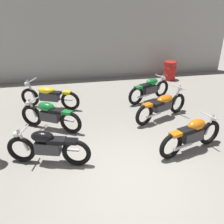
{
  "coord_description": "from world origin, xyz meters",
  "views": [
    {
      "loc": [
        -1.22,
        -3.85,
        3.49
      ],
      "look_at": [
        0.0,
        2.19,
        0.55
      ],
      "focal_mm": 38.36,
      "sensor_mm": 36.0,
      "label": 1
    }
  ],
  "objects_px": {
    "motorcycle_left_row_1": "(50,115)",
    "motorcycle_right_row_1": "(162,105)",
    "motorcycle_left_row_2": "(49,96)",
    "oil_drum": "(170,71)",
    "motorcycle_right_row_2": "(150,89)",
    "motorcycle_right_row_0": "(192,135)",
    "motorcycle_left_row_0": "(48,146)"
  },
  "relations": [
    {
      "from": "motorcycle_left_row_1",
      "to": "motorcycle_right_row_1",
      "type": "distance_m",
      "value": 3.44
    },
    {
      "from": "motorcycle_left_row_2",
      "to": "motorcycle_right_row_2",
      "type": "bearing_deg",
      "value": -0.45
    },
    {
      "from": "motorcycle_left_row_1",
      "to": "motorcycle_left_row_2",
      "type": "xyz_separation_m",
      "value": [
        -0.08,
        1.56,
        -0.01
      ]
    },
    {
      "from": "motorcycle_left_row_1",
      "to": "motorcycle_left_row_2",
      "type": "bearing_deg",
      "value": 92.81
    },
    {
      "from": "motorcycle_left_row_1",
      "to": "motorcycle_left_row_2",
      "type": "height_order",
      "value": "motorcycle_left_row_2"
    },
    {
      "from": "motorcycle_right_row_0",
      "to": "motorcycle_right_row_2",
      "type": "relative_size",
      "value": 1.04
    },
    {
      "from": "motorcycle_left_row_2",
      "to": "motorcycle_right_row_0",
      "type": "xyz_separation_m",
      "value": [
        3.54,
        -3.36,
        0.01
      ]
    },
    {
      "from": "motorcycle_right_row_2",
      "to": "oil_drum",
      "type": "height_order",
      "value": "motorcycle_right_row_2"
    },
    {
      "from": "motorcycle_left_row_2",
      "to": "motorcycle_right_row_0",
      "type": "bearing_deg",
      "value": -43.47
    },
    {
      "from": "motorcycle_left_row_2",
      "to": "motorcycle_right_row_0",
      "type": "relative_size",
      "value": 1.06
    },
    {
      "from": "motorcycle_left_row_0",
      "to": "motorcycle_right_row_2",
      "type": "relative_size",
      "value": 1.04
    },
    {
      "from": "motorcycle_left_row_2",
      "to": "motorcycle_right_row_1",
      "type": "xyz_separation_m",
      "value": [
        3.51,
        -1.53,
        0.0
      ]
    },
    {
      "from": "motorcycle_left_row_0",
      "to": "motorcycle_left_row_1",
      "type": "xyz_separation_m",
      "value": [
        0.0,
        1.63,
        0.0
      ]
    },
    {
      "from": "motorcycle_right_row_1",
      "to": "motorcycle_left_row_2",
      "type": "bearing_deg",
      "value": 156.53
    },
    {
      "from": "motorcycle_left_row_1",
      "to": "motorcycle_right_row_1",
      "type": "xyz_separation_m",
      "value": [
        3.44,
        0.03,
        -0.01
      ]
    },
    {
      "from": "motorcycle_right_row_1",
      "to": "motorcycle_right_row_2",
      "type": "xyz_separation_m",
      "value": [
        0.11,
        1.5,
        0.01
      ]
    },
    {
      "from": "oil_drum",
      "to": "motorcycle_right_row_1",
      "type": "bearing_deg",
      "value": -116.74
    },
    {
      "from": "motorcycle_left_row_0",
      "to": "motorcycle_right_row_2",
      "type": "bearing_deg",
      "value": 41.67
    },
    {
      "from": "motorcycle_left_row_0",
      "to": "motorcycle_right_row_1",
      "type": "height_order",
      "value": "motorcycle_right_row_1"
    },
    {
      "from": "motorcycle_left_row_0",
      "to": "motorcycle_right_row_2",
      "type": "height_order",
      "value": "same"
    },
    {
      "from": "motorcycle_right_row_2",
      "to": "motorcycle_left_row_2",
      "type": "bearing_deg",
      "value": 179.55
    },
    {
      "from": "motorcycle_left_row_2",
      "to": "motorcycle_right_row_2",
      "type": "relative_size",
      "value": 1.1
    },
    {
      "from": "motorcycle_left_row_2",
      "to": "motorcycle_right_row_1",
      "type": "bearing_deg",
      "value": -23.47
    },
    {
      "from": "motorcycle_right_row_1",
      "to": "motorcycle_right_row_2",
      "type": "distance_m",
      "value": 1.5
    },
    {
      "from": "motorcycle_right_row_1",
      "to": "motorcycle_right_row_2",
      "type": "relative_size",
      "value": 1.09
    },
    {
      "from": "motorcycle_left_row_0",
      "to": "oil_drum",
      "type": "height_order",
      "value": "motorcycle_left_row_0"
    },
    {
      "from": "motorcycle_right_row_1",
      "to": "oil_drum",
      "type": "bearing_deg",
      "value": 63.26
    },
    {
      "from": "motorcycle_left_row_1",
      "to": "motorcycle_right_row_0",
      "type": "height_order",
      "value": "same"
    },
    {
      "from": "motorcycle_right_row_0",
      "to": "oil_drum",
      "type": "bearing_deg",
      "value": 71.56
    },
    {
      "from": "motorcycle_left_row_1",
      "to": "oil_drum",
      "type": "bearing_deg",
      "value": 35.46
    },
    {
      "from": "motorcycle_left_row_1",
      "to": "motorcycle_right_row_1",
      "type": "height_order",
      "value": "motorcycle_right_row_1"
    },
    {
      "from": "motorcycle_left_row_2",
      "to": "oil_drum",
      "type": "relative_size",
      "value": 2.39
    }
  ]
}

